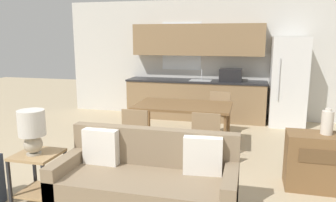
{
  "coord_description": "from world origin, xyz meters",
  "views": [
    {
      "loc": [
        1.2,
        -3.02,
        1.87
      ],
      "look_at": [
        0.06,
        1.5,
        0.95
      ],
      "focal_mm": 35.0,
      "sensor_mm": 36.0,
      "label": 1
    }
  ],
  "objects_px": {
    "vase": "(327,122)",
    "dining_chair_near_right": "(207,134)",
    "dining_chair_near_left": "(138,130)",
    "refrigerator": "(288,82)",
    "couch": "(147,182)",
    "side_table": "(38,169)",
    "dining_chair_far_right": "(218,111)",
    "table_lamp": "(32,129)",
    "dining_table": "(183,108)"
  },
  "relations": [
    {
      "from": "dining_chair_near_left",
      "to": "dining_chair_far_right",
      "type": "height_order",
      "value": "same"
    },
    {
      "from": "table_lamp",
      "to": "dining_chair_far_right",
      "type": "distance_m",
      "value": 3.61
    },
    {
      "from": "side_table",
      "to": "vase",
      "type": "xyz_separation_m",
      "value": [
        3.21,
        1.16,
        0.46
      ]
    },
    {
      "from": "dining_chair_near_left",
      "to": "dining_chair_near_right",
      "type": "height_order",
      "value": "same"
    },
    {
      "from": "dining_table",
      "to": "vase",
      "type": "relative_size",
      "value": 5.04
    },
    {
      "from": "refrigerator",
      "to": "couch",
      "type": "distance_m",
      "value": 4.56
    },
    {
      "from": "side_table",
      "to": "vase",
      "type": "height_order",
      "value": "vase"
    },
    {
      "from": "couch",
      "to": "table_lamp",
      "type": "bearing_deg",
      "value": -175.32
    },
    {
      "from": "dining_chair_near_left",
      "to": "dining_chair_near_right",
      "type": "bearing_deg",
      "value": -175.36
    },
    {
      "from": "refrigerator",
      "to": "dining_chair_near_right",
      "type": "xyz_separation_m",
      "value": [
        -1.35,
        -2.71,
        -0.45
      ]
    },
    {
      "from": "dining_chair_near_left",
      "to": "table_lamp",
      "type": "bearing_deg",
      "value": 67.56
    },
    {
      "from": "couch",
      "to": "side_table",
      "type": "xyz_separation_m",
      "value": [
        -1.27,
        -0.07,
        0.04
      ]
    },
    {
      "from": "side_table",
      "to": "dining_chair_near_right",
      "type": "bearing_deg",
      "value": 41.47
    },
    {
      "from": "refrigerator",
      "to": "side_table",
      "type": "bearing_deg",
      "value": -125.93
    },
    {
      "from": "dining_chair_near_left",
      "to": "dining_chair_far_right",
      "type": "distance_m",
      "value": 1.94
    },
    {
      "from": "couch",
      "to": "vase",
      "type": "relative_size",
      "value": 5.91
    },
    {
      "from": "vase",
      "to": "dining_chair_near_left",
      "type": "bearing_deg",
      "value": 172.98
    },
    {
      "from": "couch",
      "to": "dining_chair_far_right",
      "type": "distance_m",
      "value": 3.08
    },
    {
      "from": "dining_chair_near_right",
      "to": "table_lamp",
      "type": "bearing_deg",
      "value": 42.97
    },
    {
      "from": "vase",
      "to": "dining_table",
      "type": "bearing_deg",
      "value": 150.33
    },
    {
      "from": "dining_chair_near_left",
      "to": "dining_chair_far_right",
      "type": "bearing_deg",
      "value": -120.14
    },
    {
      "from": "side_table",
      "to": "couch",
      "type": "bearing_deg",
      "value": 3.09
    },
    {
      "from": "refrigerator",
      "to": "couch",
      "type": "relative_size",
      "value": 0.99
    },
    {
      "from": "table_lamp",
      "to": "dining_chair_near_left",
      "type": "bearing_deg",
      "value": 65.3
    },
    {
      "from": "side_table",
      "to": "dining_chair_near_left",
      "type": "bearing_deg",
      "value": 65.14
    },
    {
      "from": "side_table",
      "to": "dining_chair_far_right",
      "type": "relative_size",
      "value": 0.7
    },
    {
      "from": "dining_chair_near_right",
      "to": "couch",
      "type": "bearing_deg",
      "value": 73.92
    },
    {
      "from": "dining_table",
      "to": "side_table",
      "type": "bearing_deg",
      "value": -117.49
    },
    {
      "from": "table_lamp",
      "to": "dining_chair_near_left",
      "type": "relative_size",
      "value": 0.61
    },
    {
      "from": "dining_table",
      "to": "dining_chair_near_left",
      "type": "bearing_deg",
      "value": -121.85
    },
    {
      "from": "dining_chair_near_left",
      "to": "dining_chair_near_right",
      "type": "xyz_separation_m",
      "value": [
        1.03,
        0.04,
        0.0
      ]
    },
    {
      "from": "vase",
      "to": "dining_chair_near_right",
      "type": "height_order",
      "value": "vase"
    },
    {
      "from": "vase",
      "to": "dining_chair_far_right",
      "type": "height_order",
      "value": "vase"
    },
    {
      "from": "dining_chair_near_left",
      "to": "dining_chair_far_right",
      "type": "xyz_separation_m",
      "value": [
        1.04,
        1.64,
        0.0
      ]
    },
    {
      "from": "vase",
      "to": "dining_chair_far_right",
      "type": "distance_m",
      "value": 2.48
    },
    {
      "from": "couch",
      "to": "table_lamp",
      "type": "xyz_separation_m",
      "value": [
        -1.28,
        -0.1,
        0.53
      ]
    },
    {
      "from": "vase",
      "to": "dining_chair_near_left",
      "type": "xyz_separation_m",
      "value": [
        -2.53,
        0.31,
        -0.37
      ]
    },
    {
      "from": "dining_chair_far_right",
      "to": "couch",
      "type": "bearing_deg",
      "value": -92.2
    },
    {
      "from": "side_table",
      "to": "table_lamp",
      "type": "relative_size",
      "value": 1.16
    },
    {
      "from": "refrigerator",
      "to": "dining_chair_far_right",
      "type": "distance_m",
      "value": 1.8
    },
    {
      "from": "refrigerator",
      "to": "couch",
      "type": "bearing_deg",
      "value": -113.33
    },
    {
      "from": "dining_table",
      "to": "couch",
      "type": "xyz_separation_m",
      "value": [
        0.07,
        -2.24,
        -0.33
      ]
    },
    {
      "from": "side_table",
      "to": "dining_chair_far_right",
      "type": "height_order",
      "value": "dining_chair_far_right"
    },
    {
      "from": "dining_chair_far_right",
      "to": "dining_chair_near_right",
      "type": "xyz_separation_m",
      "value": [
        -0.01,
        -1.6,
        0.0
      ]
    },
    {
      "from": "side_table",
      "to": "table_lamp",
      "type": "height_order",
      "value": "table_lamp"
    },
    {
      "from": "couch",
      "to": "vase",
      "type": "height_order",
      "value": "vase"
    },
    {
      "from": "refrigerator",
      "to": "dining_table",
      "type": "xyz_separation_m",
      "value": [
        -1.86,
        -1.92,
        -0.25
      ]
    },
    {
      "from": "couch",
      "to": "table_lamp",
      "type": "distance_m",
      "value": 1.39
    },
    {
      "from": "dining_chair_far_right",
      "to": "dining_chair_near_right",
      "type": "relative_size",
      "value": 1.0
    },
    {
      "from": "dining_chair_far_right",
      "to": "dining_table",
      "type": "bearing_deg",
      "value": -116.71
    }
  ]
}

